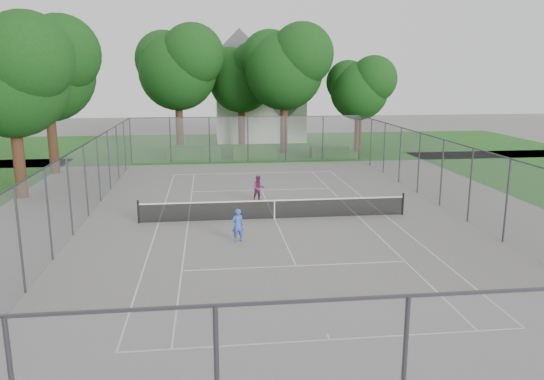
{
  "coord_description": "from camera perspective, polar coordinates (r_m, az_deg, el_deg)",
  "views": [
    {
      "loc": [
        -3.02,
        -24.38,
        6.91
      ],
      "look_at": [
        0.0,
        1.0,
        1.2
      ],
      "focal_mm": 35.0,
      "sensor_mm": 36.0,
      "label": 1
    }
  ],
  "objects": [
    {
      "name": "hedge_left",
      "position": [
        43.49,
        -8.36,
        4.03
      ],
      "size": [
        4.3,
        1.29,
        1.07
      ],
      "primitive_type": "cube",
      "color": "#1D4C18",
      "rests_on": "ground"
    },
    {
      "name": "ground",
      "position": [
        25.52,
        0.27,
        -3.12
      ],
      "size": [
        120.0,
        120.0,
        0.0
      ],
      "primitive_type": "plane",
      "color": "#64625F",
      "rests_on": "ground"
    },
    {
      "name": "tree_side_back",
      "position": [
        39.45,
        -23.05,
        12.2
      ],
      "size": [
        7.4,
        6.76,
        10.64
      ],
      "color": "#3A2015",
      "rests_on": "ground"
    },
    {
      "name": "girl_player",
      "position": [
        22.06,
        -3.71,
        -3.79
      ],
      "size": [
        0.57,
        0.44,
        1.4
      ],
      "primitive_type": "imported",
      "rotation": [
        0.0,
        0.0,
        3.37
      ],
      "color": "blue",
      "rests_on": "ground"
    },
    {
      "name": "tree_side_front",
      "position": [
        32.23,
        -26.27,
        11.33
      ],
      "size": [
        7.0,
        6.39,
        10.06
      ],
      "color": "#3A2015",
      "rests_on": "ground"
    },
    {
      "name": "tree_far_right",
      "position": [
        47.37,
        9.49,
        10.97
      ],
      "size": [
        5.79,
        5.28,
        8.32
      ],
      "color": "#3A2015",
      "rests_on": "ground"
    },
    {
      "name": "hedge_right",
      "position": [
        44.0,
        6.16,
        4.08
      ],
      "size": [
        3.02,
        1.11,
        0.91
      ],
      "primitive_type": "cube",
      "color": "#1D4C18",
      "rests_on": "ground"
    },
    {
      "name": "woman_player",
      "position": [
        28.85,
        -1.44,
        0.17
      ],
      "size": [
        0.8,
        0.69,
        1.42
      ],
      "primitive_type": "imported",
      "rotation": [
        0.0,
        0.0,
        0.26
      ],
      "color": "#6F2558",
      "rests_on": "ground"
    },
    {
      "name": "perimeter_fence",
      "position": [
        25.09,
        0.27,
        0.86
      ],
      "size": [
        18.08,
        34.08,
        3.52
      ],
      "color": "#38383D",
      "rests_on": "ground"
    },
    {
      "name": "hedge_mid",
      "position": [
        43.27,
        -1.85,
        4.14
      ],
      "size": [
        3.55,
        1.01,
        1.12
      ],
      "primitive_type": "cube",
      "color": "#1D4C18",
      "rests_on": "ground"
    },
    {
      "name": "house",
      "position": [
        55.14,
        -1.38,
        9.98
      ],
      "size": [
        8.79,
        6.81,
        10.94
      ],
      "color": "silver",
      "rests_on": "ground"
    },
    {
      "name": "grass_far",
      "position": [
        50.94,
        -3.34,
        4.78
      ],
      "size": [
        60.0,
        20.0,
        0.0
      ],
      "primitive_type": "cube",
      "color": "#1A4D16",
      "rests_on": "ground"
    },
    {
      "name": "tree_far_left",
      "position": [
        46.69,
        -10.04,
        13.13
      ],
      "size": [
        7.6,
        6.94,
        10.92
      ],
      "color": "#3A2015",
      "rests_on": "ground"
    },
    {
      "name": "tree_far_midright",
      "position": [
        46.12,
        1.46,
        13.39
      ],
      "size": [
        7.65,
        6.98,
        10.99
      ],
      "color": "#3A2015",
      "rests_on": "ground"
    },
    {
      "name": "tree_far_midleft",
      "position": [
        49.53,
        -3.26,
        12.22
      ],
      "size": [
        6.69,
        6.11,
        9.62
      ],
      "color": "#3A2015",
      "rests_on": "ground"
    },
    {
      "name": "tennis_net",
      "position": [
        25.39,
        0.27,
        -2.01
      ],
      "size": [
        12.87,
        0.1,
        1.1
      ],
      "color": "black",
      "rests_on": "ground"
    },
    {
      "name": "court_markings",
      "position": [
        25.52,
        0.27,
        -3.1
      ],
      "size": [
        11.03,
        23.83,
        0.01
      ],
      "color": "beige",
      "rests_on": "ground"
    }
  ]
}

